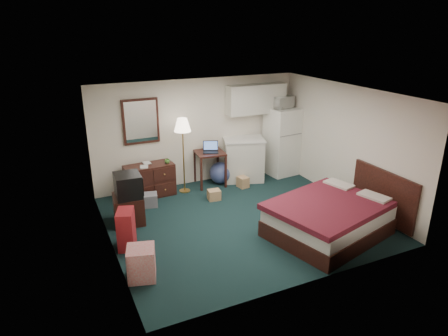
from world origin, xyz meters
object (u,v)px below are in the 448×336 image
dresser (150,180)px  bed (328,219)px  suitcase (126,229)px  desk (210,168)px  kitchen_counter (243,160)px  fridge (281,141)px  tv_stand (129,209)px  floor_lamp (184,156)px

dresser → bed: size_ratio=0.53×
dresser → suitcase: bearing=-118.7°
desk → bed: 3.30m
kitchen_counter → suitcase: 3.87m
desk → fridge: (1.95, -0.05, 0.44)m
kitchen_counter → tv_stand: bearing=-142.2°
kitchen_counter → fridge: bearing=16.8°
dresser → kitchen_counter: size_ratio=1.06×
kitchen_counter → suitcase: size_ratio=1.46×
kitchen_counter → tv_stand: size_ratio=1.69×
dresser → suitcase: 2.20m
dresser → tv_stand: bearing=-126.9°
fridge → bed: bearing=-113.0°
floor_lamp → suitcase: size_ratio=2.47×
tv_stand → fridge: bearing=20.1°
desk → kitchen_counter: (0.89, -0.02, 0.09)m
floor_lamp → desk: 0.84m
floor_lamp → bed: size_ratio=0.85×
floor_lamp → desk: size_ratio=2.08×
desk → kitchen_counter: bearing=4.6°
tv_stand → kitchen_counter: bearing=25.2°
tv_stand → suitcase: suitcase is taller
floor_lamp → tv_stand: bearing=-147.0°
floor_lamp → tv_stand: floor_lamp is taller
dresser → bed: 3.98m
desk → bed: (1.01, -3.14, -0.09)m
floor_lamp → tv_stand: 1.87m
suitcase → dresser: bearing=84.0°
dresser → fridge: (3.43, -0.02, 0.49)m
fridge → kitchen_counter: bearing=172.4°
desk → fridge: bearing=4.4°
bed → tv_stand: bed is taller
floor_lamp → bed: bearing=-60.5°
kitchen_counter → bed: bearing=-69.3°
dresser → desk: 1.48m
desk → suitcase: 3.16m
dresser → fridge: fridge is taller
dresser → suitcase: size_ratio=1.54×
bed → desk: bearing=93.3°
desk → suitcase: (-2.42, -2.02, -0.07)m
suitcase → desk: bearing=59.3°
kitchen_counter → bed: kitchen_counter is taller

